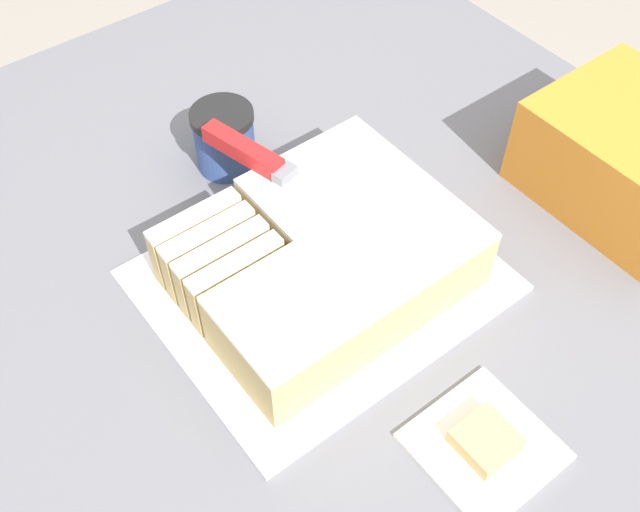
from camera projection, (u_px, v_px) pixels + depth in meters
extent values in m
cube|color=slate|center=(354.00, 471.00, 1.20)|extent=(1.40, 1.10, 0.89)
cube|color=white|center=(320.00, 280.00, 0.89)|extent=(0.33, 0.38, 0.01)
cube|color=tan|center=(362.00, 233.00, 0.88)|extent=(0.25, 0.19, 0.08)
cube|color=white|center=(363.00, 208.00, 0.84)|extent=(0.25, 0.19, 0.01)
cube|color=tan|center=(285.00, 334.00, 0.79)|extent=(0.13, 0.12, 0.08)
cube|color=white|center=(283.00, 311.00, 0.76)|extent=(0.13, 0.12, 0.01)
cube|color=tan|center=(198.00, 241.00, 0.87)|extent=(0.02, 0.12, 0.08)
cube|color=white|center=(193.00, 216.00, 0.84)|extent=(0.02, 0.12, 0.01)
cube|color=tan|center=(211.00, 255.00, 0.86)|extent=(0.02, 0.12, 0.08)
cube|color=white|center=(207.00, 231.00, 0.82)|extent=(0.02, 0.12, 0.01)
cube|color=tan|center=(224.00, 270.00, 0.84)|extent=(0.02, 0.12, 0.08)
cube|color=white|center=(220.00, 246.00, 0.81)|extent=(0.02, 0.12, 0.01)
cube|color=tan|center=(238.00, 286.00, 0.83)|extent=(0.02, 0.12, 0.08)
cube|color=white|center=(235.00, 262.00, 0.80)|extent=(0.02, 0.12, 0.01)
cube|color=silver|center=(353.00, 220.00, 0.83)|extent=(0.22, 0.08, 0.00)
cube|color=slate|center=(283.00, 175.00, 0.86)|extent=(0.02, 0.03, 0.02)
cube|color=red|center=(243.00, 150.00, 0.88)|extent=(0.12, 0.05, 0.02)
cylinder|color=#334C8C|center=(225.00, 142.00, 0.99)|extent=(0.08, 0.08, 0.08)
cylinder|color=black|center=(222.00, 116.00, 0.95)|extent=(0.08, 0.08, 0.01)
cube|color=white|center=(484.00, 446.00, 0.75)|extent=(0.13, 0.13, 0.01)
cube|color=tan|center=(486.00, 441.00, 0.74)|extent=(0.06, 0.06, 0.02)
cube|color=orange|center=(632.00, 157.00, 0.94)|extent=(0.23, 0.20, 0.12)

